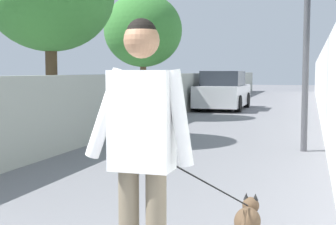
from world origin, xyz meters
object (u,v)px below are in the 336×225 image
car_near (223,92)px  dog (248,219)px  tree_left_near (143,31)px  person_skateboarder (142,138)px

car_near → dog: bearing=-169.1°
dog → car_near: size_ratio=0.38×
tree_left_near → dog: size_ratio=2.68×
car_near → tree_left_near: bearing=157.9°
dog → car_near: (14.97, 2.89, 0.44)m
dog → car_near: bearing=10.9°
tree_left_near → person_skateboarder: 12.58m
person_skateboarder → car_near: 16.37m
dog → car_near: 15.25m
person_skateboarder → dog: 1.56m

